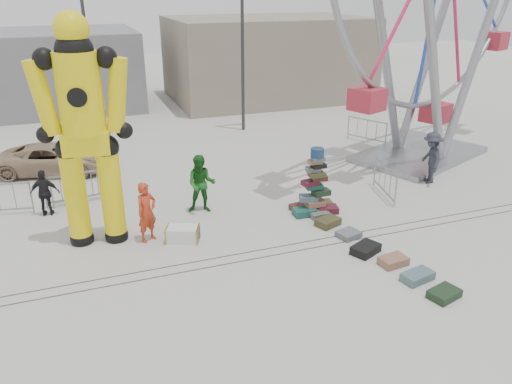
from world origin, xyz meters
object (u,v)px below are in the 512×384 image
object	(u,v)px
barricade_wheel_front	(385,181)
parked_suv	(53,159)
pedestrian_grey	(431,158)
pedestrian_green	(201,184)
barricade_dummy_c	(83,187)
suitcase_tower	(314,194)
steamer_trunk	(183,234)
lamp_post_left	(89,39)
barricade_dummy_b	(77,188)
barricade_wheel_back	(367,130)
pedestrian_black	(45,193)
lamp_post_right	(244,38)
pedestrian_red	(147,212)
crash_test_dummy	(84,126)

from	to	relation	value
barricade_wheel_front	parked_suv	distance (m)	12.62
barricade_wheel_front	pedestrian_grey	distance (m)	2.37
pedestrian_grey	pedestrian_green	bearing A→B (deg)	-74.93
barricade_dummy_c	barricade_wheel_front	size ratio (longest dim) A/B	1.00
suitcase_tower	pedestrian_green	xyz separation A→B (m)	(-3.40, 1.29, 0.35)
steamer_trunk	lamp_post_left	bearing A→B (deg)	119.27
barricade_dummy_b	parked_suv	distance (m)	3.49
barricade_wheel_back	pedestrian_black	distance (m)	14.34
barricade_dummy_b	barricade_dummy_c	bearing A→B (deg)	-16.58
barricade_dummy_b	barricade_wheel_back	size ratio (longest dim) A/B	1.00
barricade_wheel_front	barricade_wheel_back	world-z (taller)	same
barricade_wheel_front	parked_suv	bearing A→B (deg)	72.54
steamer_trunk	pedestrian_green	size ratio (longest dim) A/B	0.49
steamer_trunk	parked_suv	distance (m)	8.13
lamp_post_left	suitcase_tower	world-z (taller)	lamp_post_left
steamer_trunk	barricade_dummy_c	xyz separation A→B (m)	(-2.53, 3.89, 0.33)
lamp_post_right	lamp_post_left	bearing A→B (deg)	164.05
suitcase_tower	barricade_wheel_front	size ratio (longest dim) A/B	1.09
suitcase_tower	barricade_wheel_front	distance (m)	2.95
steamer_trunk	pedestrian_green	xyz separation A→B (m)	(1.04, 1.79, 0.74)
barricade_wheel_front	pedestrian_green	size ratio (longest dim) A/B	1.04
barricade_dummy_c	pedestrian_green	xyz separation A→B (m)	(3.58, -2.10, 0.41)
steamer_trunk	pedestrian_red	bearing A→B (deg)	179.58
barricade_dummy_c	parked_suv	world-z (taller)	parked_suv
crash_test_dummy	pedestrian_black	distance (m)	3.86
lamp_post_left	crash_test_dummy	size ratio (longest dim) A/B	1.23
lamp_post_left	pedestrian_black	world-z (taller)	lamp_post_left
suitcase_tower	barricade_dummy_c	distance (m)	7.76
barricade_dummy_c	barricade_dummy_b	bearing A→B (deg)	160.52
steamer_trunk	suitcase_tower	bearing A→B (deg)	29.41
lamp_post_left	parked_suv	size ratio (longest dim) A/B	1.93
steamer_trunk	barricade_wheel_back	distance (m)	12.24
lamp_post_right	barricade_wheel_back	distance (m)	7.28
barricade_dummy_b	pedestrian_red	bearing A→B (deg)	-70.32
suitcase_tower	crash_test_dummy	size ratio (longest dim) A/B	0.33
barricade_dummy_b	barricade_wheel_front	size ratio (longest dim) A/B	1.00
lamp_post_right	crash_test_dummy	size ratio (longest dim) A/B	1.23
pedestrian_black	parked_suv	world-z (taller)	pedestrian_black
steamer_trunk	pedestrian_grey	bearing A→B (deg)	31.26
lamp_post_left	suitcase_tower	bearing A→B (deg)	-64.41
suitcase_tower	barricade_dummy_c	bearing A→B (deg)	158.40
lamp_post_left	barricade_dummy_b	size ratio (longest dim) A/B	4.00
pedestrian_red	parked_suv	bearing A→B (deg)	79.76
lamp_post_left	pedestrian_green	size ratio (longest dim) A/B	4.18
barricade_dummy_c	parked_suv	distance (m)	3.57
steamer_trunk	pedestrian_grey	world-z (taller)	pedestrian_grey
lamp_post_right	pedestrian_red	bearing A→B (deg)	-122.24
pedestrian_red	lamp_post_right	bearing A→B (deg)	27.07
barricade_wheel_front	barricade_dummy_b	bearing A→B (deg)	86.49
lamp_post_left	pedestrian_black	xyz separation A→B (m)	(-2.27, -9.47, -3.72)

